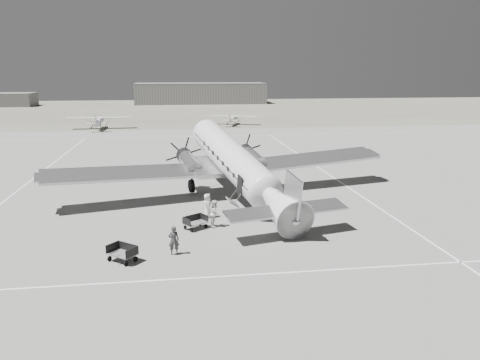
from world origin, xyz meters
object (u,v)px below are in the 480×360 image
(ground_crew, at_px, (174,240))
(passenger, at_px, (207,206))
(hangar_main, at_px, (200,93))
(baggage_cart_far, at_px, (122,253))
(dc3_airliner, at_px, (237,166))
(light_plane_right, at_px, (233,120))
(baggage_cart_near, at_px, (195,222))
(light_plane_left, at_px, (99,123))
(shed_secondary, at_px, (3,100))
(ramp_agent, at_px, (215,213))

(ground_crew, bearing_deg, passenger, -113.11)
(hangar_main, bearing_deg, baggage_cart_far, -95.21)
(dc3_airliner, bearing_deg, baggage_cart_far, -137.99)
(hangar_main, xyz_separation_m, baggage_cart_far, (-11.96, -131.20, -2.82))
(hangar_main, bearing_deg, light_plane_right, -87.47)
(light_plane_right, xyz_separation_m, baggage_cart_near, (-10.41, -62.12, -0.55))
(light_plane_right, height_order, ground_crew, light_plane_right)
(ground_crew, distance_m, passenger, 7.25)
(light_plane_left, xyz_separation_m, baggage_cart_near, (15.02, -58.63, -0.76))
(shed_secondary, bearing_deg, light_plane_right, -43.22)
(baggage_cart_far, bearing_deg, baggage_cart_near, 88.91)
(ramp_agent, bearing_deg, shed_secondary, 40.85)
(baggage_cart_near, bearing_deg, light_plane_left, 70.75)
(light_plane_left, bearing_deg, ground_crew, -80.95)
(hangar_main, relative_size, shed_secondary, 2.33)
(baggage_cart_far, bearing_deg, hangar_main, 124.64)
(shed_secondary, distance_m, passenger, 130.19)
(ramp_agent, bearing_deg, light_plane_right, 8.54)
(shed_secondary, distance_m, baggage_cart_near, 132.02)
(light_plane_left, relative_size, ramp_agent, 6.19)
(light_plane_left, xyz_separation_m, passenger, (16.01, -56.20, -0.32))
(dc3_airliner, bearing_deg, ground_crew, -128.53)
(hangar_main, relative_size, light_plane_right, 4.34)
(hangar_main, bearing_deg, ground_crew, -93.97)
(dc3_airliner, distance_m, passenger, 5.55)
(ramp_agent, height_order, passenger, ramp_agent)
(ramp_agent, bearing_deg, ground_crew, 165.66)
(baggage_cart_far, bearing_deg, ramp_agent, 82.77)
(dc3_airliner, relative_size, baggage_cart_near, 19.20)
(hangar_main, distance_m, light_plane_left, 71.24)
(dc3_airliner, bearing_deg, light_plane_right, 69.59)
(dc3_airliner, distance_m, light_plane_left, 55.16)
(dc3_airliner, relative_size, light_plane_left, 2.63)
(passenger, bearing_deg, ramp_agent, 179.48)
(dc3_airliner, distance_m, light_plane_right, 55.75)
(light_plane_left, distance_m, passenger, 58.44)
(hangar_main, height_order, passenger, hangar_main)
(light_plane_right, relative_size, ramp_agent, 5.10)
(dc3_airliner, distance_m, ground_crew, 12.52)
(hangar_main, relative_size, baggage_cart_far, 24.89)
(light_plane_left, xyz_separation_m, baggage_cart_far, (10.65, -63.67, -0.74))
(light_plane_left, relative_size, light_plane_right, 1.21)
(hangar_main, distance_m, ground_crew, 130.89)
(hangar_main, bearing_deg, ramp_agent, -92.82)
(baggage_cart_near, relative_size, ground_crew, 0.92)
(hangar_main, height_order, shed_secondary, hangar_main)
(hangar_main, xyz_separation_m, ramp_agent, (-6.21, -125.85, -2.35))
(ground_crew, bearing_deg, dc3_airliner, -118.30)
(shed_secondary, distance_m, baggage_cart_far, 135.04)
(baggage_cart_far, bearing_deg, dc3_airliner, 95.40)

